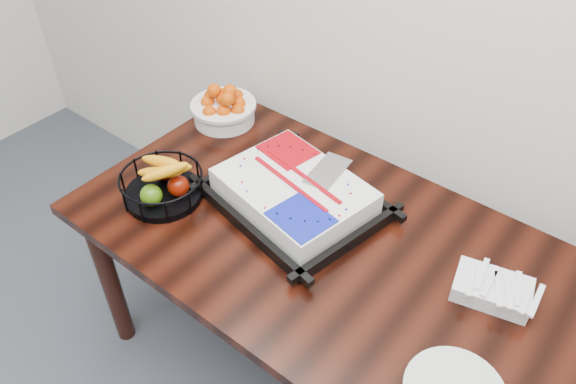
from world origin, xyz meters
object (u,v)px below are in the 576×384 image
Objects in this scene: table at (349,271)px; fruit_basket at (162,183)px; tangerine_bowl at (223,106)px; cake_tray at (294,194)px.

fruit_basket reaches higher than table.
tangerine_bowl reaches higher than table.
fruit_basket reaches higher than cake_tray.
fruit_basket is (-0.37, -0.24, 0.01)m from cake_tray.
cake_tray is (-0.27, 0.06, 0.14)m from table.
tangerine_bowl is 0.93× the size of fruit_basket.
tangerine_bowl reaches higher than fruit_basket.
tangerine_bowl is (-0.52, 0.22, 0.02)m from cake_tray.
fruit_basket is (0.15, -0.46, -0.01)m from tangerine_bowl.
table is 0.85m from tangerine_bowl.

